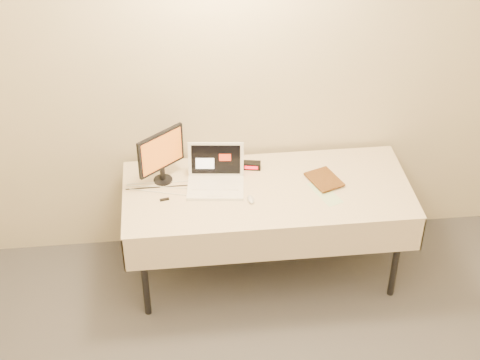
{
  "coord_description": "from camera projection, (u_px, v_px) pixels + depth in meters",
  "views": [
    {
      "loc": [
        -0.58,
        -1.71,
        3.57
      ],
      "look_at": [
        -0.18,
        1.99,
        0.86
      ],
      "focal_mm": 55.0,
      "sensor_mm": 36.0,
      "label": 1
    }
  ],
  "objects": [
    {
      "name": "back_wall",
      "position": [
        260.0,
        71.0,
        4.74
      ],
      "size": [
        4.0,
        0.1,
        2.7
      ],
      "primitive_type": "cube",
      "color": "beige",
      "rests_on": "ground"
    },
    {
      "name": "paper_form",
      "position": [
        325.0,
        193.0,
        4.7
      ],
      "size": [
        0.2,
        0.3,
        0.0
      ],
      "primitive_type": "cube",
      "rotation": [
        0.0,
        0.0,
        0.36
      ],
      "color": "#BDE1B3",
      "rests_on": "table"
    },
    {
      "name": "monitor",
      "position": [
        161.0,
        153.0,
        4.68
      ],
      "size": [
        0.29,
        0.24,
        0.37
      ],
      "rotation": [
        0.0,
        0.0,
        0.67
      ],
      "color": "black",
      "rests_on": "table"
    },
    {
      "name": "clicker",
      "position": [
        251.0,
        199.0,
        4.63
      ],
      "size": [
        0.05,
        0.09,
        0.02
      ],
      "primitive_type": "ellipsoid",
      "rotation": [
        0.0,
        0.0,
        0.11
      ],
      "color": "silver",
      "rests_on": "table"
    },
    {
      "name": "alarm_clock",
      "position": [
        251.0,
        165.0,
        4.9
      ],
      "size": [
        0.13,
        0.07,
        0.05
      ],
      "rotation": [
        0.0,
        0.0,
        -0.18
      ],
      "color": "black",
      "rests_on": "table"
    },
    {
      "name": "laptop",
      "position": [
        216.0,
        176.0,
        4.74
      ],
      "size": [
        0.39,
        0.33,
        0.25
      ],
      "rotation": [
        0.0,
        0.0,
        -0.11
      ],
      "color": "white",
      "rests_on": "table"
    },
    {
      "name": "table",
      "position": [
        267.0,
        196.0,
        4.77
      ],
      "size": [
        1.86,
        0.81,
        0.74
      ],
      "color": "black",
      "rests_on": "ground"
    },
    {
      "name": "usb_dongle",
      "position": [
        164.0,
        199.0,
        4.64
      ],
      "size": [
        0.06,
        0.03,
        0.01
      ],
      "primitive_type": "cube",
      "rotation": [
        0.0,
        0.0,
        0.18
      ],
      "color": "black",
      "rests_on": "table"
    },
    {
      "name": "book",
      "position": [
        314.0,
        170.0,
        4.7
      ],
      "size": [
        0.17,
        0.08,
        0.24
      ],
      "primitive_type": "imported",
      "rotation": [
        0.0,
        0.0,
        0.36
      ],
      "color": "brown",
      "rests_on": "table"
    }
  ]
}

